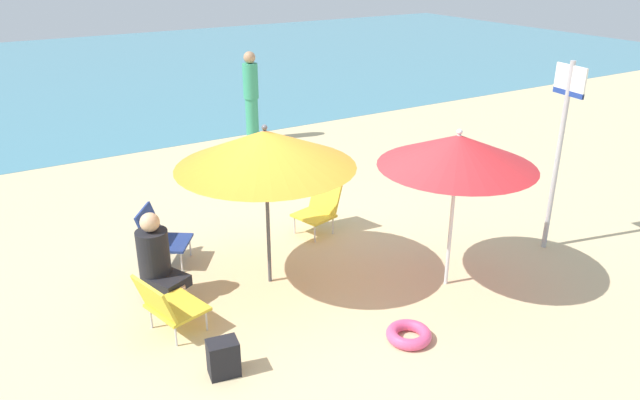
{
  "coord_description": "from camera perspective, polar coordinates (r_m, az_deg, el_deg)",
  "views": [
    {
      "loc": [
        -2.89,
        -5.04,
        3.46
      ],
      "look_at": [
        0.49,
        0.55,
        0.7
      ],
      "focal_mm": 34.03,
      "sensor_mm": 36.0,
      "label": 1
    }
  ],
  "objects": [
    {
      "name": "beach_chair_a",
      "position": [
        7.8,
        -0.03,
        -0.54
      ],
      "size": [
        0.61,
        0.57,
        0.69
      ],
      "rotation": [
        0.0,
        0.0,
        -2.88
      ],
      "color": "gold",
      "rests_on": "ground_plane"
    },
    {
      "name": "beach_bag",
      "position": [
        5.48,
        -9.07,
        -14.44
      ],
      "size": [
        0.29,
        0.23,
        0.33
      ],
      "primitive_type": "cube",
      "rotation": [
        0.0,
        0.0,
        2.98
      ],
      "color": "black",
      "rests_on": "ground_plane"
    },
    {
      "name": "swim_ring",
      "position": [
        5.93,
        8.34,
        -12.42
      ],
      "size": [
        0.43,
        0.43,
        0.11
      ],
      "primitive_type": "torus",
      "color": "#E54C7F",
      "rests_on": "ground_plane"
    },
    {
      "name": "umbrella_red",
      "position": [
        6.29,
        12.83,
        4.53
      ],
      "size": [
        1.63,
        1.63,
        1.77
      ],
      "color": "silver",
      "rests_on": "ground_plane"
    },
    {
      "name": "person_a",
      "position": [
        11.55,
        -6.5,
        9.74
      ],
      "size": [
        0.28,
        0.28,
        1.67
      ],
      "rotation": [
        0.0,
        0.0,
        5.74
      ],
      "color": "#389970",
      "rests_on": "ground_plane"
    },
    {
      "name": "beach_chair_b",
      "position": [
        5.98,
        -14.18,
        -9.47
      ],
      "size": [
        0.64,
        0.65,
        0.63
      ],
      "rotation": [
        0.0,
        0.0,
        0.27
      ],
      "color": "gold",
      "rests_on": "ground_plane"
    },
    {
      "name": "sea_water",
      "position": [
        19.14,
        -22.34,
        10.81
      ],
      "size": [
        40.0,
        16.0,
        0.01
      ],
      "primitive_type": "cube",
      "color": "teal",
      "rests_on": "ground_plane"
    },
    {
      "name": "ground_plane",
      "position": [
        6.77,
        -1.14,
        -7.89
      ],
      "size": [
        40.0,
        40.0,
        0.0
      ],
      "primitive_type": "plane",
      "color": "#D3BC8C"
    },
    {
      "name": "warning_sign",
      "position": [
        7.53,
        21.77,
        5.82
      ],
      "size": [
        0.09,
        0.45,
        2.29
      ],
      "rotation": [
        0.0,
        0.0,
        -0.14
      ],
      "color": "#ADADB2",
      "rests_on": "ground_plane"
    },
    {
      "name": "umbrella_orange",
      "position": [
        6.2,
        -5.17,
        4.82
      ],
      "size": [
        1.88,
        1.88,
        1.8
      ],
      "color": "#4C4C51",
      "rests_on": "ground_plane"
    },
    {
      "name": "person_b",
      "position": [
        6.47,
        -15.08,
        -5.28
      ],
      "size": [
        0.47,
        0.56,
        0.98
      ],
      "rotation": [
        0.0,
        0.0,
        5.15
      ],
      "color": "black",
      "rests_on": "ground_plane"
    },
    {
      "name": "beach_chair_c",
      "position": [
        7.25,
        -14.78,
        -3.19
      ],
      "size": [
        0.7,
        0.69,
        0.69
      ],
      "rotation": [
        0.0,
        0.0,
        -0.6
      ],
      "color": "navy",
      "rests_on": "ground_plane"
    }
  ]
}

